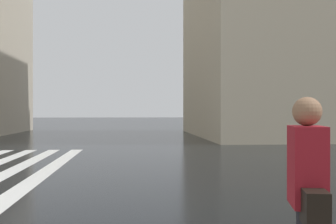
% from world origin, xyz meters
% --- Properties ---
extents(pedestrian_approaching_kerb, '(0.65, 0.33, 1.68)m').
position_xyz_m(pedestrian_approaching_kerb, '(-5.46, -6.42, 1.13)').
color(pedestrian_approaching_kerb, maroon).
rests_on(pedestrian_approaching_kerb, sidewalk_pavement).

